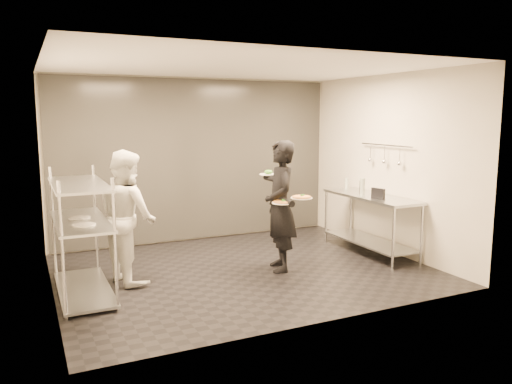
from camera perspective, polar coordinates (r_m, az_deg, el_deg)
name	(u,v)px	position (r m, az deg, el deg)	size (l,w,h in m)	color
room_shell	(214,164)	(7.92, -4.86, 3.21)	(5.00, 4.00, 2.80)	black
pass_rack	(81,232)	(6.39, -19.34, -4.32)	(0.60, 1.60, 1.50)	silver
prep_counter	(370,214)	(8.07, 12.92, -2.43)	(0.60, 1.80, 0.92)	silver
utensil_rail	(385,155)	(8.11, 14.52, 4.13)	(0.07, 1.20, 0.31)	silver
waiter	(280,206)	(6.95, 2.80, -1.62)	(0.66, 0.44, 1.82)	black
chef	(127,216)	(6.68, -14.49, -2.70)	(0.84, 0.65, 1.73)	silver
pizza_plate_near	(283,202)	(6.72, 3.07, -1.16)	(0.29, 0.29, 0.05)	white
pizza_plate_far	(302,197)	(6.82, 5.23, -0.60)	(0.30, 0.30, 0.05)	white
salad_plate	(268,173)	(7.13, 1.43, 2.19)	(0.26, 0.26, 0.07)	white
pos_monitor	(378,194)	(7.69, 13.78, -0.17)	(0.05, 0.23, 0.16)	black
bottle_green	(362,187)	(7.94, 12.07, 0.57)	(0.08, 0.08, 0.27)	#95A194
bottle_clear	(347,183)	(8.62, 10.31, 0.99)	(0.06, 0.06, 0.19)	#95A194
bottle_dark	(361,188)	(8.09, 11.95, 0.51)	(0.06, 0.06, 0.21)	black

